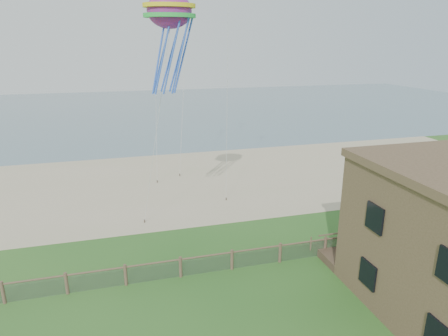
{
  "coord_description": "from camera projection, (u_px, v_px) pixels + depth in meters",
  "views": [
    {
      "loc": [
        -5.87,
        -13.56,
        12.6
      ],
      "look_at": [
        0.07,
        8.0,
        5.57
      ],
      "focal_mm": 32.0,
      "sensor_mm": 36.0,
      "label": 1
    }
  ],
  "objects": [
    {
      "name": "ocean",
      "position": [
        145.0,
        110.0,
        78.44
      ],
      "size": [
        160.0,
        68.0,
        0.02
      ],
      "primitive_type": "cube",
      "color": "slate",
      "rests_on": "ground"
    },
    {
      "name": "picnic_table",
      "position": [
        363.0,
        253.0,
        24.25
      ],
      "size": [
        2.09,
        1.74,
        0.78
      ],
      "primitive_type": null,
      "rotation": [
        0.0,
        0.0,
        -0.21
      ],
      "color": "brown",
      "rests_on": "ground"
    },
    {
      "name": "octopus_kite",
      "position": [
        171.0,
        40.0,
        23.2
      ],
      "size": [
        3.13,
        2.28,
        6.25
      ],
      "primitive_type": null,
      "rotation": [
        0.0,
        0.0,
        -0.05
      ],
      "color": "#FF282C"
    },
    {
      "name": "motel_deck",
      "position": [
        431.0,
        245.0,
        25.55
      ],
      "size": [
        15.0,
        2.0,
        0.5
      ],
      "primitive_type": "cube",
      "color": "brown",
      "rests_on": "ground"
    },
    {
      "name": "sand_beach",
      "position": [
        184.0,
        181.0,
        37.97
      ],
      "size": [
        72.0,
        20.0,
        0.02
      ],
      "primitive_type": "cube",
      "color": "tan",
      "rests_on": "ground"
    },
    {
      "name": "chainlink_fence",
      "position": [
        232.0,
        261.0,
        23.09
      ],
      "size": [
        36.2,
        0.2,
        1.25
      ],
      "primitive_type": null,
      "color": "#4C3A2B",
      "rests_on": "ground"
    }
  ]
}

